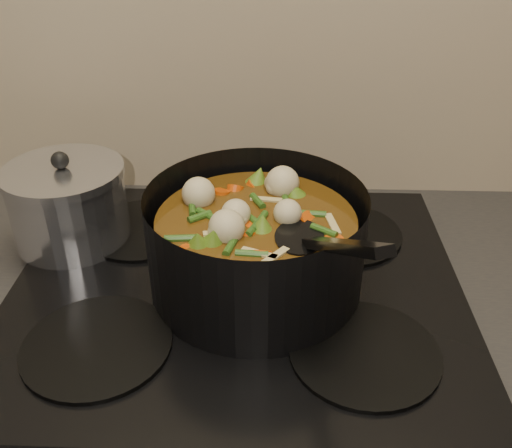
{
  "coord_description": "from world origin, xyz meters",
  "views": [
    {
      "loc": [
        0.05,
        1.3,
        1.42
      ],
      "look_at": [
        0.03,
        1.93,
        1.03
      ],
      "focal_mm": 40.0,
      "sensor_mm": 36.0,
      "label": 1
    }
  ],
  "objects": [
    {
      "name": "stovetop",
      "position": [
        0.0,
        1.93,
        0.92
      ],
      "size": [
        0.62,
        0.54,
        0.03
      ],
      "color": "black",
      "rests_on": "counter"
    },
    {
      "name": "stockpot",
      "position": [
        0.03,
        1.93,
        1.0
      ],
      "size": [
        0.32,
        0.38,
        0.21
      ],
      "rotation": [
        0.0,
        0.0,
        0.14
      ],
      "color": "black",
      "rests_on": "stovetop"
    },
    {
      "name": "saucepan",
      "position": [
        -0.26,
        2.04,
        0.99
      ],
      "size": [
        0.18,
        0.18,
        0.15
      ],
      "rotation": [
        0.0,
        0.0,
        0.44
      ],
      "color": "silver",
      "rests_on": "stovetop"
    }
  ]
}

